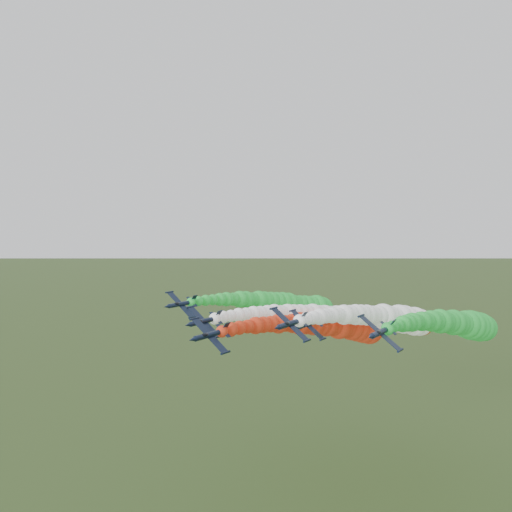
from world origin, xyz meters
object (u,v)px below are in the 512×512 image
object	(u,v)px
jet_inner_left	(324,317)
jet_trail	(397,319)
jet_outer_right	(461,324)
jet_inner_right	(393,319)
jet_lead	(337,327)
jet_outer_left	(291,304)

from	to	relation	value
jet_inner_left	jet_trail	distance (m)	19.60
jet_outer_right	jet_trail	distance (m)	18.43
jet_inner_left	jet_trail	bearing A→B (deg)	46.30
jet_inner_right	jet_lead	bearing A→B (deg)	-133.86
jet_lead	jet_trail	distance (m)	22.19
jet_inner_left	jet_lead	bearing A→B (deg)	-45.75
jet_inner_left	jet_outer_left	size ratio (longest dim) A/B	1.00
jet_outer_right	jet_lead	bearing A→B (deg)	-149.11
jet_inner_right	jet_trail	xyz separation A→B (m)	(-2.73, 11.32, -2.20)
jet_inner_left	jet_outer_left	world-z (taller)	jet_outer_left
jet_lead	jet_inner_left	xyz separation A→B (m)	(-6.81, 6.99, 0.40)
jet_outer_left	jet_outer_right	size ratio (longest dim) A/B	1.00
jet_lead	jet_inner_right	size ratio (longest dim) A/B	1.00
jet_inner_right	jet_outer_left	distance (m)	30.88
jet_outer_left	jet_inner_left	bearing A→B (deg)	-28.69
jet_lead	jet_trail	size ratio (longest dim) A/B	1.00
jet_lead	jet_outer_right	xyz separation A→B (m)	(23.68, 14.17, 0.83)
jet_inner_left	jet_outer_right	distance (m)	31.33
jet_outer_right	jet_inner_left	bearing A→B (deg)	-166.76
jet_inner_left	jet_outer_right	size ratio (longest dim) A/B	1.01
jet_inner_left	jet_inner_right	distance (m)	16.51
jet_inner_right	jet_outer_right	distance (m)	14.91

